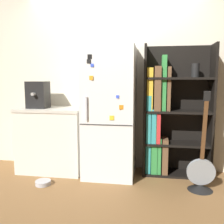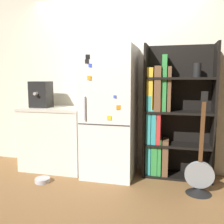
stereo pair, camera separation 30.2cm
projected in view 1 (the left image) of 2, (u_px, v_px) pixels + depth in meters
ground_plane at (108, 178)px, 3.39m from camera, size 16.00×16.00×0.00m
wall_back at (114, 81)px, 3.69m from camera, size 8.00×0.05×2.60m
refrigerator at (110, 112)px, 3.40m from camera, size 0.68×0.67×1.77m
bookshelf at (167, 117)px, 3.46m from camera, size 0.91×0.37×1.79m
kitchen_counter at (53, 139)px, 3.63m from camera, size 0.94×0.58×0.92m
espresso_machine at (38, 95)px, 3.52m from camera, size 0.28×0.29×0.38m
guitar at (201, 176)px, 2.99m from camera, size 0.33×0.30×1.20m
pet_bowl at (43, 182)px, 3.16m from camera, size 0.20×0.20×0.05m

